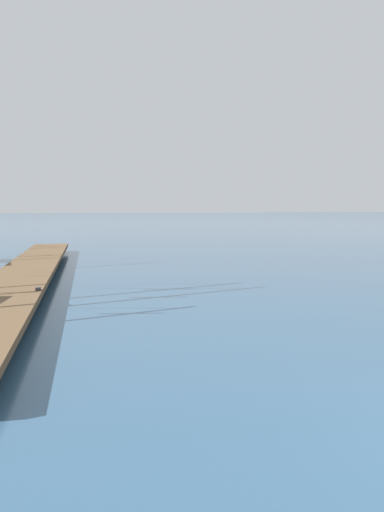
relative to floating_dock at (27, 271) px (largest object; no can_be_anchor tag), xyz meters
name	(u,v)px	position (x,y,z in m)	size (l,w,h in m)	color
floating_dock	(27,271)	(0.00, 0.00, 0.00)	(3.35, 23.32, 0.53)	brown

